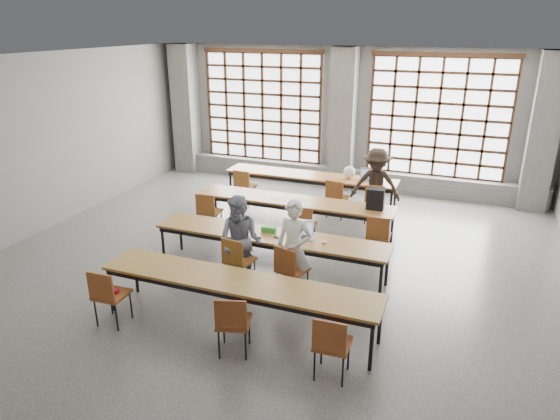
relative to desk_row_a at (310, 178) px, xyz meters
The scene contains 38 objects.
floor 3.71m from the desk_row_a, 84.92° to the right, with size 11.00×11.00×0.00m, color #464644.
ceiling 4.62m from the desk_row_a, 84.92° to the right, with size 11.00×11.00×0.00m, color silver.
wall_back 2.18m from the desk_row_a, 80.18° to the left, with size 10.00×10.00×0.00m, color slate.
wall_left 6.02m from the desk_row_a, 142.15° to the right, with size 11.00×11.00×0.00m, color slate.
column_left 4.60m from the desk_row_a, 159.21° to the left, with size 0.60×0.55×3.50m, color #525250.
column_mid 1.95m from the desk_row_a, 78.49° to the left, with size 0.60×0.55×3.50m, color #525250.
column_right 5.19m from the desk_row_a, 18.20° to the left, with size 0.60×0.55×3.50m, color #525250.
window_left 2.90m from the desk_row_a, 137.16° to the left, with size 3.32×0.12×3.00m.
window_right 3.37m from the desk_row_a, 34.78° to the left, with size 3.32×0.12×3.00m.
sill_ledge 1.75m from the desk_row_a, 79.03° to the left, with size 9.80×0.35×0.50m, color #525250.
desk_row_a is the anchor object (origin of this frame).
desk_row_b 1.77m from the desk_row_a, 82.98° to the right, with size 4.00×0.70×0.73m.
desk_row_c 3.55m from the desk_row_a, 83.32° to the right, with size 4.00×0.70×0.73m.
desk_row_d 5.18m from the desk_row_a, 83.42° to the right, with size 4.00×0.70×0.73m.
chair_back_left 1.54m from the desk_row_a, 155.85° to the right, with size 0.44×0.44×0.88m.
chair_back_mid 1.02m from the desk_row_a, 38.55° to the right, with size 0.48×0.48×0.88m.
chair_back_right 1.74m from the desk_row_a, 21.28° to the right, with size 0.48×0.49×0.88m.
chair_mid_left 2.76m from the desk_row_a, 120.01° to the right, with size 0.45×0.45×0.88m.
chair_mid_centre 2.47m from the desk_row_a, 75.38° to the right, with size 0.45×0.45×0.88m.
chair_mid_right 3.13m from the desk_row_a, 49.75° to the right, with size 0.44×0.44×0.88m.
chair_front_left 4.16m from the desk_row_a, 88.61° to the right, with size 0.48×0.48×0.88m.
chair_front_right 4.27m from the desk_row_a, 76.59° to the right, with size 0.53×0.53×0.88m.
chair_near_left 5.88m from the desk_row_a, 100.81° to the right, with size 0.44×0.44×0.88m.
chair_near_mid 5.83m from the desk_row_a, 81.95° to the right, with size 0.52×0.52×0.88m.
chair_near_right 6.15m from the desk_row_a, 70.05° to the right, with size 0.44×0.44×0.88m.
student_male 4.15m from the desk_row_a, 75.87° to the right, with size 0.57×0.38×1.57m, color silver.
student_female 4.03m from the desk_row_a, 88.39° to the right, with size 0.74×0.57×1.52m, color #18224A.
student_back 1.68m from the desk_row_a, 17.35° to the right, with size 1.04×0.60×1.60m, color black.
laptop_front 3.55m from the desk_row_a, 74.46° to the right, with size 0.42×0.38×0.26m.
laptop_back 1.34m from the desk_row_a, ahead, with size 0.44×0.41×0.26m.
mouse 3.80m from the desk_row_a, 68.97° to the right, with size 0.10×0.06×0.04m, color white.
green_box 3.47m from the desk_row_a, 83.98° to the right, with size 0.25×0.09×0.09m, color #318E2E.
phone 3.67m from the desk_row_a, 80.71° to the right, with size 0.13×0.06×0.01m, color black.
paper_sheet_b 1.81m from the desk_row_a, 92.65° to the right, with size 0.30×0.21×0.00m, color white.
paper_sheet_c 1.79m from the desk_row_a, 79.79° to the right, with size 0.30×0.21×0.00m, color silver.
backpack 2.51m from the desk_row_a, 43.22° to the right, with size 0.32×0.20×0.40m, color black.
plastic_bag 0.93m from the desk_row_a, ahead, with size 0.26×0.21×0.29m, color white.
red_pouch 5.81m from the desk_row_a, 100.99° to the right, with size 0.20×0.08×0.06m, color #A2142D.
Camera 1 is at (2.97, -6.94, 4.03)m, focal length 32.00 mm.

